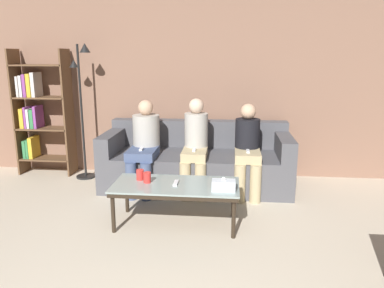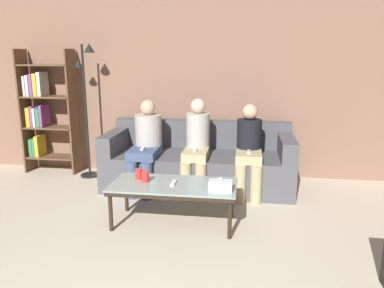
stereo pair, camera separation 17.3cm
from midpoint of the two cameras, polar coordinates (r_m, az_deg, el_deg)
The scene contains 12 objects.
wall_back at distance 5.22m, azimuth 0.34°, elevation 9.39°, with size 12.00×0.06×2.60m.
couch at distance 4.86m, azimuth -0.29°, elevation -2.87°, with size 2.36×0.93×0.81m.
coffee_table at distance 3.73m, azimuth -3.81°, elevation -6.69°, with size 1.24×0.59×0.42m.
cup_near_left at distance 3.77m, azimuth -8.15°, elevation -5.07°, with size 0.08×0.08×0.11m.
cup_near_right at distance 3.86m, azimuth -9.19°, elevation -4.65°, with size 0.08×0.08×0.11m.
tissue_box at distance 3.53m, azimuth 3.43°, elevation -6.29°, with size 0.22×0.12×0.13m.
game_remote at distance 3.71m, azimuth -3.82°, elevation -5.96°, with size 0.04×0.15×0.02m.
bookshelf at distance 5.73m, azimuth -23.27°, elevation 4.48°, with size 0.76×0.32×1.75m.
standing_lamp at distance 5.26m, azimuth -17.31°, elevation 6.80°, with size 0.31×0.26×1.81m.
seated_person_left_end at distance 4.68m, azimuth -8.31°, elevation 0.19°, with size 0.34×0.70×1.12m.
seated_person_mid_left at distance 4.57m, azimuth -0.58°, elevation 0.01°, with size 0.31×0.64×1.15m.
seated_person_mid_right at distance 4.55m, azimuth 7.38°, elevation -0.46°, with size 0.31×0.64×1.09m.
Camera 1 is at (0.41, -1.61, 1.66)m, focal length 35.00 mm.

